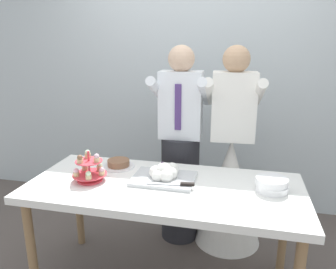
# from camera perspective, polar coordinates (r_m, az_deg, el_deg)

# --- Properties ---
(rear_wall) EXTENTS (5.20, 0.10, 2.90)m
(rear_wall) POSITION_cam_1_polar(r_m,az_deg,el_deg) (3.33, 5.10, 11.89)
(rear_wall) COLOR silver
(rear_wall) RESTS_ON ground_plane
(dessert_table) EXTENTS (1.80, 0.80, 0.78)m
(dessert_table) POSITION_cam_1_polar(r_m,az_deg,el_deg) (2.20, -0.67, -10.50)
(dessert_table) COLOR white
(dessert_table) RESTS_ON ground_plane
(cupcake_stand) EXTENTS (0.23, 0.23, 0.21)m
(cupcake_stand) POSITION_cam_1_polar(r_m,az_deg,el_deg) (2.25, -13.59, -6.02)
(cupcake_stand) COLOR #D83F4C
(cupcake_stand) RESTS_ON dessert_table
(main_cake_tray) EXTENTS (0.44, 0.31, 0.12)m
(main_cake_tray) POSITION_cam_1_polar(r_m,az_deg,el_deg) (2.21, -0.65, -7.05)
(main_cake_tray) COLOR silver
(main_cake_tray) RESTS_ON dessert_table
(plate_stack) EXTENTS (0.20, 0.20, 0.09)m
(plate_stack) POSITION_cam_1_polar(r_m,az_deg,el_deg) (2.16, 17.72, -8.34)
(plate_stack) COLOR white
(plate_stack) RESTS_ON dessert_table
(round_cake) EXTENTS (0.24, 0.24, 0.06)m
(round_cake) POSITION_cam_1_polar(r_m,az_deg,el_deg) (2.47, -8.67, -5.11)
(round_cake) COLOR white
(round_cake) RESTS_ON dessert_table
(person_groom) EXTENTS (0.47, 0.50, 1.66)m
(person_groom) POSITION_cam_1_polar(r_m,az_deg,el_deg) (2.75, 2.18, -3.93)
(person_groom) COLOR #232328
(person_groom) RESTS_ON ground_plane
(person_bride) EXTENTS (0.56, 0.56, 1.66)m
(person_bride) POSITION_cam_1_polar(r_m,az_deg,el_deg) (2.79, 10.77, -7.54)
(person_bride) COLOR white
(person_bride) RESTS_ON ground_plane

